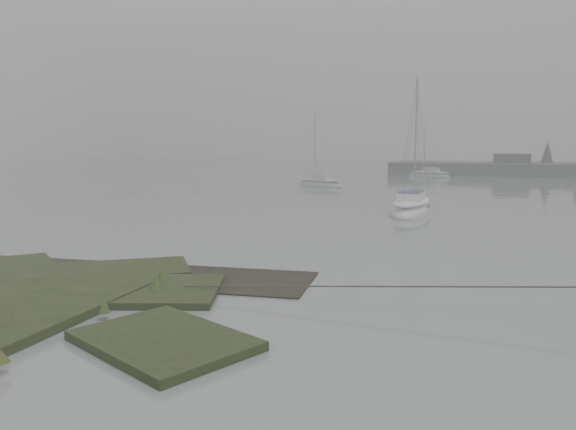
# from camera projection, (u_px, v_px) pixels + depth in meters

# --- Properties ---
(ground) EXTENTS (160.00, 160.00, 0.00)m
(ground) POSITION_uv_depth(u_px,v_px,m) (383.00, 198.00, 40.08)
(ground) COLOR slate
(ground) RESTS_ON ground
(sailboat_white) EXTENTS (2.25, 5.92, 8.21)m
(sailboat_white) POSITION_uv_depth(u_px,v_px,m) (411.00, 209.00, 31.40)
(sailboat_white) COLOR white
(sailboat_white) RESTS_ON ground
(sailboat_far_a) EXTENTS (5.12, 3.62, 6.94)m
(sailboat_far_a) POSITION_uv_depth(u_px,v_px,m) (320.00, 184.00, 49.86)
(sailboat_far_a) COLOR silver
(sailboat_far_a) RESTS_ON ground
(sailboat_far_c) EXTENTS (5.09, 3.03, 6.83)m
(sailboat_far_c) POSITION_uv_depth(u_px,v_px,m) (429.00, 175.00, 62.21)
(sailboat_far_c) COLOR #A6AAB0
(sailboat_far_c) RESTS_ON ground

